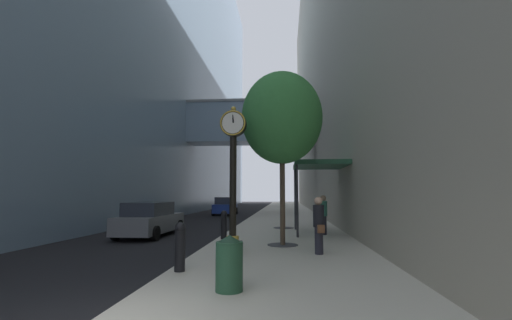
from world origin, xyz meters
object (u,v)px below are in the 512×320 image
object	(u,v)px
street_tree_mid_near	(283,134)
trash_bin	(229,262)
pedestrian_by_clock	(323,214)
car_blue_mid	(225,206)
bollard_nearest	(180,245)
pedestrian_walking	(319,224)
bollard_third	(224,224)
car_grey_near	(150,220)
street_tree_near	(282,118)
street_clock	(233,171)

from	to	relation	value
street_tree_mid_near	trash_bin	distance (m)	13.13
pedestrian_by_clock	car_blue_mid	xyz separation A→B (m)	(-7.36, 16.38, -0.27)
bollard_nearest	street_tree_mid_near	world-z (taller)	street_tree_mid_near
pedestrian_walking	car_blue_mid	xyz separation A→B (m)	(-6.67, 21.50, -0.26)
bollard_third	car_grey_near	bearing A→B (deg)	155.82
trash_bin	pedestrian_walking	bearing A→B (deg)	63.59
pedestrian_walking	car_blue_mid	size ratio (longest dim) A/B	0.40
trash_bin	pedestrian_walking	xyz separation A→B (m)	(2.09, 4.21, 0.38)
street_tree_near	bollard_third	bearing A→B (deg)	148.11
bollard_nearest	trash_bin	size ratio (longest dim) A/B	1.10
trash_bin	street_tree_mid_near	bearing A→B (deg)	85.51
pedestrian_walking	car_grey_near	world-z (taller)	pedestrian_walking
pedestrian_walking	pedestrian_by_clock	distance (m)	5.16
car_blue_mid	bollard_third	bearing A→B (deg)	-80.24
bollard_nearest	street_tree_near	xyz separation A→B (m)	(2.41, 4.43, 4.03)
street_clock	trash_bin	world-z (taller)	street_clock
bollard_nearest	car_blue_mid	xyz separation A→B (m)	(-3.13, 24.14, 0.06)
street_clock	pedestrian_walking	world-z (taller)	street_clock
bollard_nearest	car_blue_mid	distance (m)	24.34
street_tree_mid_near	trash_bin	xyz separation A→B (m)	(-0.96, -12.27, -4.59)
bollard_nearest	pedestrian_walking	xyz separation A→B (m)	(3.54, 2.64, 0.32)
bollard_nearest	street_tree_near	bearing A→B (deg)	61.46
bollard_third	trash_bin	size ratio (longest dim) A/B	1.10
bollard_nearest	bollard_third	distance (m)	5.93
pedestrian_walking	street_tree_mid_near	bearing A→B (deg)	97.96
car_blue_mid	pedestrian_by_clock	bearing A→B (deg)	-65.80
bollard_nearest	street_clock	bearing A→B (deg)	71.98
street_tree_near	street_tree_mid_near	world-z (taller)	street_tree_mid_near
street_clock	street_tree_mid_near	bearing A→B (deg)	79.12
street_clock	pedestrian_by_clock	xyz separation A→B (m)	(3.36, 5.10, -1.62)
bollard_nearest	pedestrian_by_clock	distance (m)	8.84
street_tree_near	car_grey_near	size ratio (longest dim) A/B	1.36
bollard_third	pedestrian_walking	distance (m)	4.84
trash_bin	pedestrian_by_clock	distance (m)	9.74
car_grey_near	street_tree_mid_near	bearing A→B (deg)	26.31
bollard_nearest	pedestrian_by_clock	bearing A→B (deg)	61.42
pedestrian_by_clock	car_blue_mid	world-z (taller)	pedestrian_by_clock
street_tree_near	pedestrian_walking	distance (m)	4.27
street_clock	car_grey_near	xyz separation A→B (m)	(-4.65, 4.98, -1.93)
street_tree_mid_near	trash_bin	size ratio (longest dim) A/B	6.20
pedestrian_walking	car_grey_near	distance (m)	8.87
street_clock	pedestrian_by_clock	size ratio (longest dim) A/B	2.65
bollard_third	car_blue_mid	size ratio (longest dim) A/B	0.27
bollard_third	pedestrian_by_clock	world-z (taller)	pedestrian_by_clock
bollard_nearest	car_grey_near	bearing A→B (deg)	116.40
street_tree_mid_near	car_blue_mid	distance (m)	15.21
car_blue_mid	bollard_nearest	bearing A→B (deg)	-82.61
pedestrian_by_clock	bollard_nearest	bearing A→B (deg)	-118.58
car_grey_near	pedestrian_by_clock	bearing A→B (deg)	0.91
street_tree_mid_near	trash_bin	bearing A→B (deg)	-94.49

